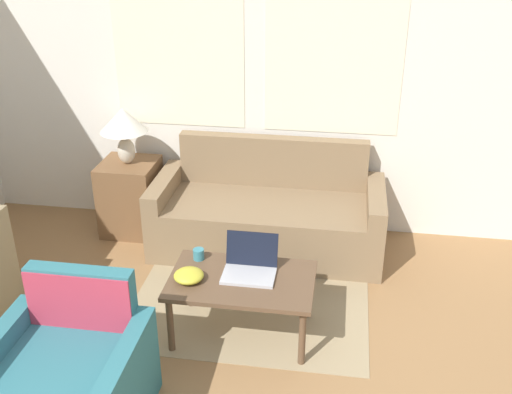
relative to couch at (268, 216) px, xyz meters
The scene contains 10 objects.
wall_back 1.12m from the couch, 103.79° to the left, with size 6.08×0.06×2.60m.
rug 0.69m from the couch, 91.16° to the right, with size 1.70×1.78×0.01m.
couch is the anchor object (origin of this frame).
armchair 2.22m from the couch, 111.41° to the right, with size 0.81×0.73×0.82m.
side_table 1.23m from the couch, behind, with size 0.47×0.47×0.64m.
table_lamp 1.42m from the couch, behind, with size 0.40×0.40×0.48m.
coffee_table 1.20m from the couch, 90.61° to the right, with size 0.94×0.59×0.43m.
laptop 1.14m from the couch, 88.50° to the right, with size 0.34×0.29×0.24m.
cup_navy 1.08m from the couch, 108.94° to the right, with size 0.08×0.08×0.08m.
snack_bowl 1.33m from the couch, 105.22° to the right, with size 0.19×0.19×0.07m.
Camera 1 is at (0.68, -1.03, 2.59)m, focal length 42.00 mm.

